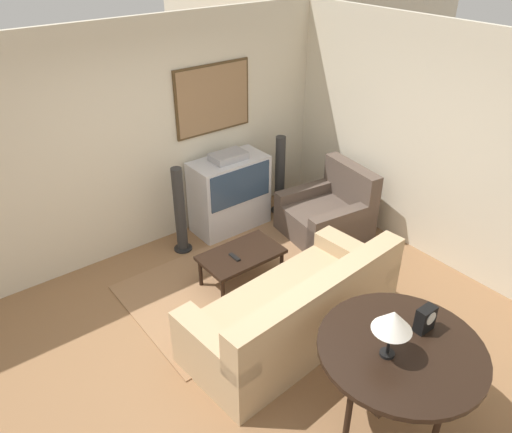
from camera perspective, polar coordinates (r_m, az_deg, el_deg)
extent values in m
plane|color=#8E6642|center=(5.06, -1.04, -13.59)|extent=(12.00, 12.00, 0.00)
cube|color=beige|center=(5.90, -13.81, 8.13)|extent=(12.00, 0.06, 2.70)
cube|color=#4C381E|center=(6.22, -4.95, 13.26)|extent=(1.05, 0.03, 0.84)
cube|color=#93704C|center=(6.21, -4.86, 13.22)|extent=(1.00, 0.01, 0.79)
cube|color=beige|center=(6.00, 19.54, 7.62)|extent=(0.06, 12.00, 2.70)
cube|color=#99704C|center=(5.71, -1.45, -7.40)|extent=(2.52, 1.68, 0.01)
cube|color=silver|center=(6.59, -2.98, 0.53)|extent=(0.98, 0.50, 0.44)
cube|color=silver|center=(6.36, -3.10, 4.32)|extent=(0.98, 0.50, 0.53)
cube|color=#2D425B|center=(6.17, -1.74, 3.49)|extent=(0.89, 0.01, 0.47)
cube|color=#9E9EA3|center=(6.23, -3.18, 6.89)|extent=(0.44, 0.27, 0.09)
cube|color=tan|center=(4.96, 4.04, -11.30)|extent=(2.21, 1.11, 0.44)
cube|color=tan|center=(4.50, 7.59, -9.40)|extent=(2.15, 0.39, 0.44)
cube|color=tan|center=(5.49, 11.04, -6.01)|extent=(0.31, 0.96, 0.60)
cube|color=tan|center=(4.46, -4.84, -16.07)|extent=(0.31, 0.96, 0.60)
cube|color=#877154|center=(4.90, 10.11, -6.57)|extent=(0.37, 0.15, 0.34)
cube|color=#877154|center=(4.33, 1.90, -11.91)|extent=(0.37, 0.15, 0.34)
cube|color=brown|center=(6.50, 7.79, -0.45)|extent=(1.08, 1.03, 0.39)
cube|color=brown|center=(6.51, 10.85, 3.80)|extent=(0.30, 0.93, 0.49)
cube|color=brown|center=(6.72, 5.92, 1.50)|extent=(0.98, 0.29, 0.53)
cube|color=brown|center=(6.22, 9.91, -1.46)|extent=(0.98, 0.29, 0.53)
cube|color=black|center=(5.50, -1.70, -4.37)|extent=(0.90, 0.53, 0.04)
cylinder|color=black|center=(5.29, -3.81, -8.72)|extent=(0.04, 0.04, 0.35)
cylinder|color=black|center=(5.68, 2.94, -5.55)|extent=(0.04, 0.04, 0.35)
cylinder|color=black|center=(5.59, -6.36, -6.43)|extent=(0.04, 0.04, 0.35)
cylinder|color=black|center=(5.95, 0.22, -3.58)|extent=(0.04, 0.04, 0.35)
cylinder|color=black|center=(4.00, 16.28, -14.36)|extent=(1.26, 1.26, 0.04)
cube|color=black|center=(4.05, 16.15, -14.98)|extent=(1.07, 0.51, 0.08)
cylinder|color=black|center=(4.07, 10.59, -20.88)|extent=(0.05, 0.05, 0.76)
cylinder|color=black|center=(4.59, 18.39, -14.83)|extent=(0.05, 0.05, 0.76)
cylinder|color=black|center=(4.17, 20.13, -21.15)|extent=(0.05, 0.05, 0.76)
cylinder|color=black|center=(3.90, 14.74, -14.90)|extent=(0.11, 0.11, 0.02)
cylinder|color=black|center=(3.77, 15.13, -12.87)|extent=(0.02, 0.02, 0.36)
cone|color=white|center=(3.68, 15.40, -11.41)|extent=(0.29, 0.29, 0.16)
cube|color=black|center=(4.11, 18.77, -11.04)|extent=(0.16, 0.09, 0.21)
cylinder|color=white|center=(4.07, 19.41, -10.96)|extent=(0.11, 0.01, 0.11)
cube|color=black|center=(5.41, -2.47, -4.65)|extent=(0.05, 0.16, 0.02)
cylinder|color=black|center=(6.30, -8.32, -3.61)|extent=(0.22, 0.22, 0.02)
cylinder|color=#2D2D2D|center=(6.01, -8.71, 0.68)|extent=(0.13, 0.13, 1.11)
cylinder|color=black|center=(7.05, 2.64, 0.77)|extent=(0.22, 0.22, 0.02)
cylinder|color=#2D2D2D|center=(6.79, 2.75, 4.75)|extent=(0.13, 0.13, 1.11)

